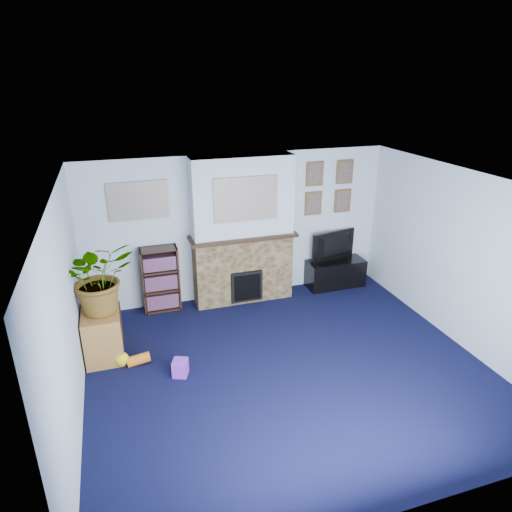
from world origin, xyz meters
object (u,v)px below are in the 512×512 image
object	(u,v)px
television	(336,247)
sideboard	(103,330)
bookshelf	(161,280)
tv_stand	(335,274)

from	to	relation	value
television	sideboard	distance (m)	4.07
bookshelf	tv_stand	bearing A→B (deg)	-1.44
tv_stand	television	xyz separation A→B (m)	(0.00, 0.02, 0.51)
television	sideboard	world-z (taller)	television
bookshelf	sideboard	size ratio (longest dim) A/B	1.23
tv_stand	sideboard	distance (m)	4.05
television	tv_stand	bearing A→B (deg)	77.93
tv_stand	sideboard	world-z (taller)	sideboard
tv_stand	bookshelf	world-z (taller)	bookshelf
tv_stand	television	world-z (taller)	television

